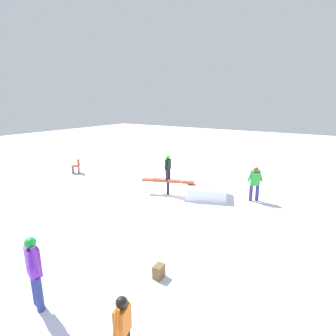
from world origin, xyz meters
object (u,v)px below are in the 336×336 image
bystander_purple (34,269)px  folding_chair (76,167)px  rail_feature (168,182)px  bystander_orange (123,326)px  main_rider_on_rail (168,168)px  loose_snowboard_white (97,198)px  backpack_on_snow (159,271)px  bystander_green (255,182)px

bystander_purple → folding_chair: bystander_purple is taller
rail_feature → bystander_orange: 8.41m
main_rider_on_rail → bystander_orange: size_ratio=1.21×
loose_snowboard_white → main_rider_on_rail: bearing=122.3°
rail_feature → backpack_on_snow: rail_feature is taller
bystander_green → bystander_orange: size_ratio=1.21×
bystander_green → backpack_on_snow: bearing=-128.7°
loose_snowboard_white → folding_chair: (4.38, -2.34, 0.40)m
bystander_green → folding_chair: bearing=152.8°
main_rider_on_rail → loose_snowboard_white: (2.49, 2.20, -1.27)m
main_rider_on_rail → folding_chair: 6.92m
rail_feature → bystander_purple: (-1.49, 7.52, 0.33)m
bystander_purple → backpack_on_snow: (-1.65, -2.22, -0.77)m
rail_feature → bystander_green: bystander_green is taller
rail_feature → main_rider_on_rail: 0.68m
rail_feature → bystander_green: (-3.70, -1.36, 0.28)m
main_rider_on_rail → backpack_on_snow: size_ratio=4.61×
bystander_green → loose_snowboard_white: bystander_green is taller
backpack_on_snow → bystander_purple: bearing=140.0°
bystander_orange → folding_chair: bearing=40.8°
bystander_purple → loose_snowboard_white: size_ratio=1.16×
rail_feature → main_rider_on_rail: main_rider_on_rail is taller
bystander_orange → backpack_on_snow: 2.35m
main_rider_on_rail → backpack_on_snow: bearing=112.0°
bystander_green → backpack_on_snow: 6.72m
main_rider_on_rail → bystander_green: size_ratio=1.00×
rail_feature → bystander_green: size_ratio=1.57×
rail_feature → loose_snowboard_white: (2.49, 2.20, -0.59)m
bystander_orange → loose_snowboard_white: (6.39, -5.24, -0.71)m
rail_feature → bystander_purple: bearing=80.1°
backpack_on_snow → bystander_orange: bearing=-163.8°
bystander_purple → main_rider_on_rail: bearing=118.1°
folding_chair → bystander_orange: bearing=15.8°
bystander_green → bystander_purple: (2.21, 8.88, 0.06)m
bystander_orange → loose_snowboard_white: bystander_orange is taller
rail_feature → main_rider_on_rail: size_ratio=1.57×
rail_feature → backpack_on_snow: size_ratio=7.23×
folding_chair → backpack_on_snow: size_ratio=2.59×
loose_snowboard_white → bystander_purple: bearing=27.6°
bystander_green → loose_snowboard_white: bearing=176.1°
bystander_green → backpack_on_snow: size_ratio=4.60×
bystander_purple → bystander_orange: bearing=18.5°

